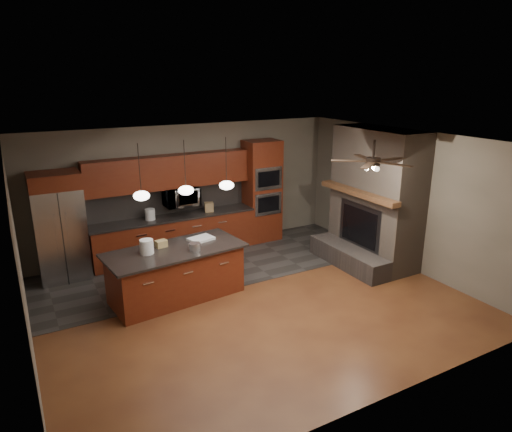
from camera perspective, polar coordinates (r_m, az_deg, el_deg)
ground at (r=8.16m, az=-0.32°, el=-10.56°), size 7.00×7.00×0.00m
ceiling at (r=7.29m, az=-0.36°, el=9.31°), size 7.00×6.00×0.02m
back_wall at (r=10.24m, az=-8.41°, el=3.47°), size 7.00×0.02×2.80m
right_wall at (r=9.71m, az=18.12°, el=2.03°), size 0.02×6.00×2.80m
left_wall at (r=6.78m, az=-27.42°, el=-5.58°), size 0.02×6.00×2.80m
slate_tile_patch at (r=9.62m, az=-5.49°, el=-6.10°), size 7.00×2.40×0.01m
fireplace_column at (r=9.69m, az=14.47°, el=1.67°), size 1.30×2.10×2.80m
back_cabinetry at (r=9.99m, az=-10.31°, el=0.01°), size 3.59×0.64×2.20m
oven_tower at (r=10.72m, az=0.75°, el=3.13°), size 0.80×0.63×2.38m
microwave at (r=9.95m, az=-9.35°, el=2.42°), size 0.73×0.41×0.50m
refrigerator at (r=9.40m, az=-23.32°, el=-1.27°), size 0.90×0.75×2.10m
kitchen_island at (r=8.21m, az=-9.94°, el=-7.04°), size 2.49×1.33×0.92m
white_bucket at (r=7.89m, az=-13.51°, el=-3.76°), size 0.26×0.26×0.25m
paint_can at (r=7.90m, az=-7.66°, el=-3.84°), size 0.22×0.22×0.13m
paint_tray at (r=8.39m, az=-6.89°, el=-2.84°), size 0.49×0.39×0.04m
cardboard_box at (r=8.15m, az=-11.78°, el=-3.41°), size 0.21×0.17×0.12m
counter_bucket at (r=9.78m, az=-13.10°, el=0.20°), size 0.27×0.27×0.23m
counter_box at (r=10.15m, az=-5.90°, el=1.12°), size 0.22×0.19×0.21m
pendant_left at (r=7.50m, az=-14.12°, el=2.50°), size 0.26×0.26×0.92m
pendant_center at (r=7.71m, az=-8.75°, el=3.23°), size 0.26×0.26×0.92m
pendant_right at (r=7.99m, az=-3.70°, el=3.89°), size 0.26×0.26×0.92m
ceiling_fan at (r=7.75m, az=14.42°, el=6.69°), size 1.27×1.33×0.41m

